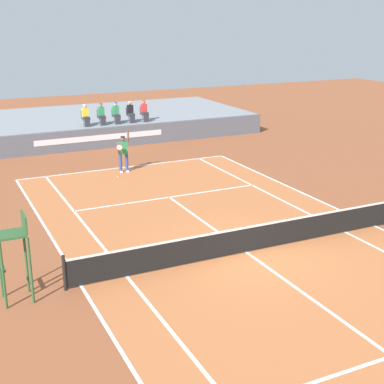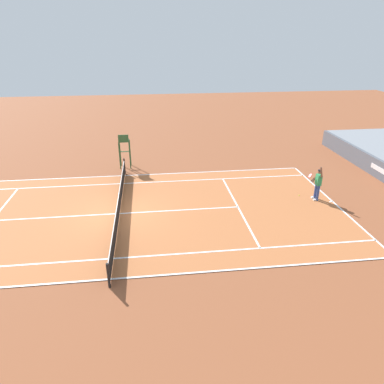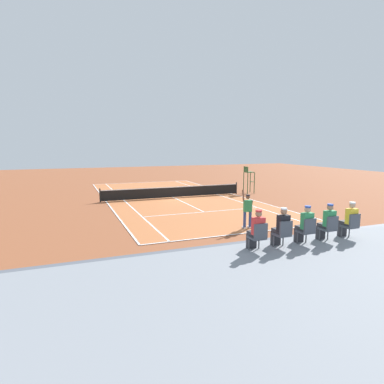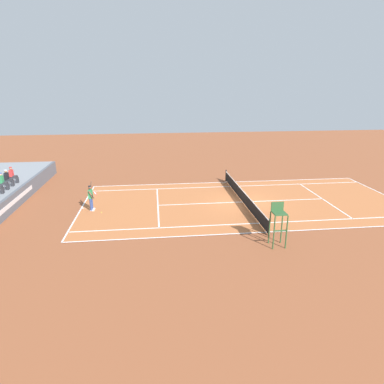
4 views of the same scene
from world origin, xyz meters
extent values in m
plane|color=brown|center=(0.00, 0.00, 0.00)|extent=(80.00, 80.00, 0.00)
cube|color=#B76638|center=(0.00, 0.00, 0.01)|extent=(10.98, 23.78, 0.02)
cube|color=white|center=(0.00, 11.89, 0.02)|extent=(10.98, 0.10, 0.01)
cube|color=white|center=(0.00, -11.89, 0.02)|extent=(10.98, 0.10, 0.01)
cube|color=white|center=(-5.49, 0.00, 0.02)|extent=(0.10, 23.78, 0.01)
cube|color=white|center=(5.49, 0.00, 0.02)|extent=(0.10, 23.78, 0.01)
cube|color=white|center=(-4.11, 0.00, 0.02)|extent=(0.10, 23.78, 0.01)
cube|color=white|center=(4.11, 0.00, 0.02)|extent=(0.10, 23.78, 0.01)
cube|color=white|center=(0.00, 6.40, 0.02)|extent=(8.22, 0.10, 0.01)
cube|color=white|center=(0.00, -6.40, 0.02)|extent=(8.22, 0.10, 0.01)
cube|color=white|center=(0.00, 0.00, 0.02)|extent=(0.10, 12.80, 0.01)
cube|color=white|center=(0.00, 11.79, 0.02)|extent=(0.10, 0.20, 0.01)
cube|color=white|center=(0.00, -11.79, 0.02)|extent=(0.10, 0.20, 0.01)
cylinder|color=black|center=(-5.94, 0.00, 0.54)|extent=(0.10, 0.10, 1.07)
cylinder|color=black|center=(5.94, 0.00, 0.54)|extent=(0.10, 0.10, 1.07)
cube|color=black|center=(0.00, 0.00, 0.48)|extent=(11.78, 0.02, 0.84)
cube|color=white|center=(0.00, 0.00, 0.90)|extent=(11.78, 0.03, 0.06)
cube|color=#565B66|center=(0.00, 16.57, 0.61)|extent=(21.71, 0.24, 1.22)
cube|color=silver|center=(0.00, 16.45, 0.67)|extent=(7.60, 0.01, 0.32)
cube|color=#474C56|center=(-0.53, 17.51, 1.63)|extent=(0.44, 0.44, 0.06)
cube|color=#474C56|center=(-0.53, 17.71, 1.88)|extent=(0.44, 0.06, 0.44)
cylinder|color=#4C4C51|center=(-0.36, 17.36, 1.41)|extent=(0.04, 0.04, 0.38)
cylinder|color=#4C4C51|center=(-0.71, 17.36, 1.41)|extent=(0.04, 0.04, 0.38)
cube|color=#2D2D33|center=(-0.53, 17.41, 1.71)|extent=(0.34, 0.44, 0.16)
cube|color=#2D2D33|center=(-0.53, 17.21, 1.44)|extent=(0.30, 0.14, 0.44)
cube|color=yellow|center=(-0.53, 17.57, 2.00)|extent=(0.36, 0.22, 0.52)
sphere|color=tan|center=(-0.53, 17.57, 2.37)|extent=(0.20, 0.20, 0.20)
cylinder|color=white|center=(-0.53, 17.57, 2.46)|extent=(0.19, 0.19, 0.05)
cube|color=#474C56|center=(0.42, 17.51, 1.63)|extent=(0.44, 0.44, 0.06)
cube|color=#474C56|center=(0.42, 17.71, 1.88)|extent=(0.44, 0.06, 0.44)
cylinder|color=#4C4C51|center=(0.60, 17.36, 1.41)|extent=(0.04, 0.04, 0.38)
cylinder|color=#4C4C51|center=(0.25, 17.36, 1.41)|extent=(0.04, 0.04, 0.38)
cube|color=#2D2D33|center=(0.42, 17.41, 1.71)|extent=(0.34, 0.44, 0.16)
cube|color=#2D2D33|center=(0.42, 17.21, 1.44)|extent=(0.30, 0.14, 0.44)
cube|color=#2D8C51|center=(0.42, 17.57, 2.00)|extent=(0.36, 0.22, 0.52)
sphere|color=#A37556|center=(0.42, 17.57, 2.37)|extent=(0.20, 0.20, 0.20)
cylinder|color=#2D4CA8|center=(0.42, 17.57, 2.46)|extent=(0.19, 0.19, 0.05)
cube|color=#474C56|center=(1.33, 17.51, 1.63)|extent=(0.44, 0.44, 0.06)
cube|color=#474C56|center=(1.33, 17.71, 1.88)|extent=(0.44, 0.06, 0.44)
cylinder|color=#4C4C51|center=(1.51, 17.36, 1.41)|extent=(0.04, 0.04, 0.38)
cylinder|color=#4C4C51|center=(1.16, 17.36, 1.41)|extent=(0.04, 0.04, 0.38)
cube|color=#2D2D33|center=(1.33, 17.41, 1.71)|extent=(0.34, 0.44, 0.16)
cube|color=#2D2D33|center=(1.33, 17.21, 1.44)|extent=(0.30, 0.14, 0.44)
cube|color=#2D8C51|center=(1.33, 17.57, 2.00)|extent=(0.36, 0.22, 0.52)
sphere|color=tan|center=(1.33, 17.57, 2.37)|extent=(0.20, 0.20, 0.20)
cylinder|color=#2D4CA8|center=(1.33, 17.57, 2.46)|extent=(0.19, 0.19, 0.05)
cube|color=#474C56|center=(2.24, 17.51, 1.63)|extent=(0.44, 0.44, 0.06)
cube|color=#474C56|center=(2.24, 17.71, 1.88)|extent=(0.44, 0.06, 0.44)
cylinder|color=#4C4C51|center=(2.42, 17.36, 1.41)|extent=(0.04, 0.04, 0.38)
cylinder|color=#4C4C51|center=(2.06, 17.36, 1.41)|extent=(0.04, 0.04, 0.38)
cube|color=#2D2D33|center=(2.24, 17.41, 1.71)|extent=(0.34, 0.44, 0.16)
cube|color=#2D2D33|center=(2.24, 17.21, 1.44)|extent=(0.30, 0.14, 0.44)
cube|color=black|center=(2.24, 17.57, 2.00)|extent=(0.36, 0.22, 0.52)
sphere|color=#A37556|center=(2.24, 17.57, 2.37)|extent=(0.20, 0.20, 0.20)
cylinder|color=white|center=(2.24, 17.57, 2.46)|extent=(0.19, 0.19, 0.05)
cube|color=#474C56|center=(3.14, 17.51, 1.63)|extent=(0.44, 0.44, 0.06)
cube|color=#474C56|center=(3.14, 17.71, 1.88)|extent=(0.44, 0.06, 0.44)
cylinder|color=#4C4C51|center=(3.31, 17.36, 1.41)|extent=(0.04, 0.04, 0.38)
cylinder|color=#4C4C51|center=(2.96, 17.36, 1.41)|extent=(0.04, 0.04, 0.38)
cube|color=#2D2D33|center=(3.14, 17.41, 1.71)|extent=(0.34, 0.44, 0.16)
cube|color=#2D2D33|center=(3.14, 17.21, 1.44)|extent=(0.30, 0.14, 0.44)
cube|color=red|center=(3.14, 17.57, 2.00)|extent=(0.36, 0.22, 0.52)
sphere|color=#A37556|center=(3.14, 17.57, 2.37)|extent=(0.20, 0.20, 0.20)
cylinder|color=red|center=(3.14, 17.57, 2.46)|extent=(0.19, 0.19, 0.05)
cylinder|color=navy|center=(-0.27, 11.07, 0.46)|extent=(0.15, 0.15, 0.92)
cylinder|color=navy|center=(-0.59, 11.08, 0.46)|extent=(0.15, 0.15, 0.92)
cube|color=white|center=(-0.28, 11.01, 0.05)|extent=(0.14, 0.29, 0.10)
cube|color=white|center=(-0.60, 11.02, 0.05)|extent=(0.14, 0.29, 0.10)
cube|color=#2D8C51|center=(-0.43, 11.07, 1.22)|extent=(0.41, 0.26, 0.60)
sphere|color=brown|center=(-0.43, 11.07, 1.69)|extent=(0.22, 0.22, 0.22)
cylinder|color=black|center=(-0.43, 11.07, 1.78)|extent=(0.21, 0.21, 0.06)
cylinder|color=brown|center=(-0.18, 11.03, 1.78)|extent=(0.10, 0.22, 0.61)
cylinder|color=brown|center=(-0.70, 10.99, 1.24)|extent=(0.11, 0.33, 0.56)
cylinder|color=black|center=(-0.75, 10.87, 1.11)|extent=(0.05, 0.19, 0.25)
torus|color=red|center=(-0.75, 10.69, 1.37)|extent=(0.31, 0.21, 0.26)
cylinder|color=silver|center=(-0.75, 10.69, 1.37)|extent=(0.28, 0.18, 0.22)
sphere|color=#D1E533|center=(-1.00, 10.32, 0.03)|extent=(0.07, 0.07, 0.07)
cylinder|color=#2D562D|center=(-7.59, -0.35, 0.95)|extent=(0.07, 0.07, 1.90)
cylinder|color=#2D562D|center=(-7.59, 0.35, 0.95)|extent=(0.07, 0.07, 1.90)
cylinder|color=#2D562D|center=(-6.89, -0.35, 0.95)|extent=(0.07, 0.07, 1.90)
cylinder|color=#2D562D|center=(-6.89, 0.35, 0.95)|extent=(0.07, 0.07, 1.90)
cube|color=#2D562D|center=(-7.24, 0.00, 1.93)|extent=(0.70, 0.70, 0.06)
cube|color=#2D562D|center=(-6.89, 0.00, 2.20)|extent=(0.06, 0.70, 0.48)
cube|color=#2D562D|center=(-7.55, 0.00, 1.04)|extent=(0.10, 0.70, 0.04)
camera|label=1|loc=(-8.76, -14.20, 7.39)|focal=51.72mm
camera|label=2|loc=(16.89, 1.77, 8.74)|focal=33.07mm
camera|label=3|loc=(8.41, 25.62, 4.38)|focal=30.55mm
camera|label=4|loc=(-23.01, 6.55, 8.37)|focal=30.86mm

